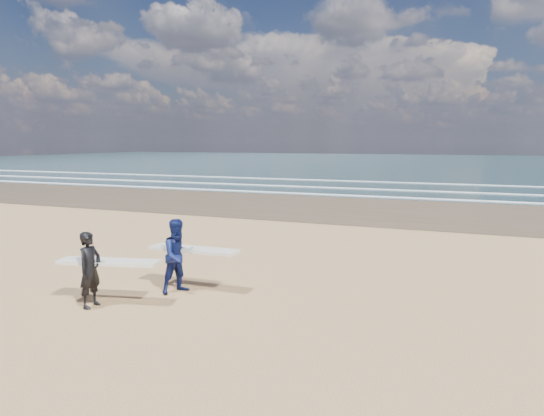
% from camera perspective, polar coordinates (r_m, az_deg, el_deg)
% --- Properties ---
extents(surfer_near, '(2.26, 1.17, 1.63)m').
position_cam_1_polar(surfer_near, '(11.07, -20.28, -6.67)').
color(surfer_near, black).
rests_on(surfer_near, ground).
extents(surfer_far, '(2.21, 1.16, 1.74)m').
position_cam_1_polar(surfer_far, '(11.56, -10.79, -5.50)').
color(surfer_far, '#0D174D').
rests_on(surfer_far, ground).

